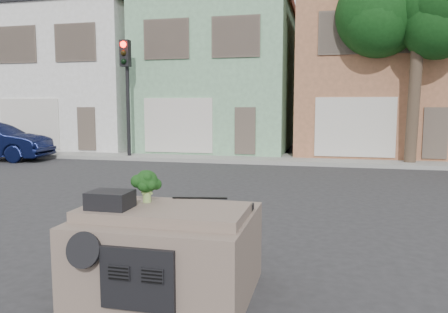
% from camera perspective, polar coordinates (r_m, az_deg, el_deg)
% --- Properties ---
extents(ground_plane, '(120.00, 120.00, 0.00)m').
position_cam_1_polar(ground_plane, '(8.38, 0.12, -9.28)').
color(ground_plane, '#303033').
rests_on(ground_plane, ground).
extents(sidewalk, '(40.00, 3.00, 0.15)m').
position_cam_1_polar(sidewalk, '(18.57, 7.44, -0.31)').
color(sidewalk, gray).
rests_on(sidewalk, ground).
extents(townhouse_white, '(7.20, 8.20, 7.55)m').
position_cam_1_polar(townhouse_white, '(25.81, -16.89, 9.61)').
color(townhouse_white, white).
rests_on(townhouse_white, ground).
extents(townhouse_mint, '(7.20, 8.20, 7.55)m').
position_cam_1_polar(townhouse_mint, '(23.02, -0.23, 10.29)').
color(townhouse_mint, '#80B58B').
rests_on(townhouse_mint, ground).
extents(townhouse_tan, '(7.20, 8.20, 7.55)m').
position_cam_1_polar(townhouse_tan, '(22.51, 18.99, 10.02)').
color(townhouse_tan, '#A76B4A').
rests_on(townhouse_tan, ground).
extents(traffic_signal, '(0.40, 0.40, 5.10)m').
position_cam_1_polar(traffic_signal, '(19.24, -12.56, 7.21)').
color(traffic_signal, black).
rests_on(traffic_signal, ground).
extents(tree_near, '(4.40, 4.00, 8.50)m').
position_cam_1_polar(tree_near, '(18.04, 23.80, 12.28)').
color(tree_near, '#113A12').
rests_on(tree_near, ground).
extents(car_dashboard, '(2.00, 1.80, 1.12)m').
position_cam_1_polar(car_dashboard, '(5.46, -7.16, -11.94)').
color(car_dashboard, '#7A675A').
rests_on(car_dashboard, ground).
extents(instrument_hump, '(0.48, 0.38, 0.20)m').
position_cam_1_polar(instrument_hump, '(5.21, -14.63, -5.49)').
color(instrument_hump, black).
rests_on(instrument_hump, car_dashboard).
extents(wiper_arm, '(0.69, 0.15, 0.02)m').
position_cam_1_polar(wiper_arm, '(5.58, -3.17, -5.43)').
color(wiper_arm, black).
rests_on(wiper_arm, car_dashboard).
extents(broccoli, '(0.47, 0.47, 0.41)m').
position_cam_1_polar(broccoli, '(5.42, -10.06, -3.79)').
color(broccoli, '#123410').
rests_on(broccoli, car_dashboard).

